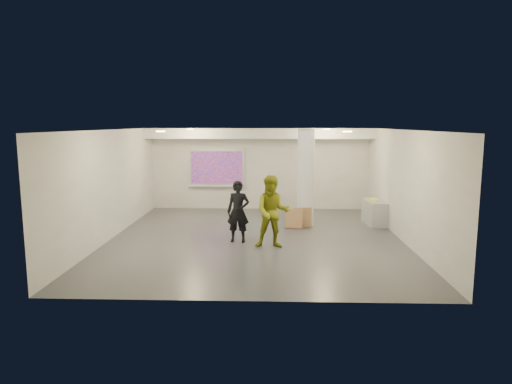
{
  "coord_description": "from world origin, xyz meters",
  "views": [
    {
      "loc": [
        0.43,
        -12.31,
        3.18
      ],
      "look_at": [
        0.0,
        0.4,
        1.25
      ],
      "focal_mm": 32.0,
      "sensor_mm": 36.0,
      "label": 1
    }
  ],
  "objects_px": {
    "man": "(272,212)",
    "column": "(306,178)",
    "projection_screen": "(217,168)",
    "credenza": "(375,212)",
    "woman": "(238,212)"
  },
  "relations": [
    {
      "from": "projection_screen",
      "to": "credenza",
      "type": "relative_size",
      "value": 1.63
    },
    {
      "from": "column",
      "to": "credenza",
      "type": "bearing_deg",
      "value": 5.33
    },
    {
      "from": "column",
      "to": "woman",
      "type": "distance_m",
      "value": 2.98
    },
    {
      "from": "column",
      "to": "woman",
      "type": "relative_size",
      "value": 1.81
    },
    {
      "from": "woman",
      "to": "credenza",
      "type": "bearing_deg",
      "value": 35.94
    },
    {
      "from": "projection_screen",
      "to": "credenza",
      "type": "distance_m",
      "value": 5.97
    },
    {
      "from": "credenza",
      "to": "man",
      "type": "xyz_separation_m",
      "value": [
        -3.26,
        -2.88,
        0.56
      ]
    },
    {
      "from": "projection_screen",
      "to": "credenza",
      "type": "bearing_deg",
      "value": -24.69
    },
    {
      "from": "woman",
      "to": "man",
      "type": "height_order",
      "value": "man"
    },
    {
      "from": "man",
      "to": "column",
      "type": "bearing_deg",
      "value": 68.91
    },
    {
      "from": "projection_screen",
      "to": "man",
      "type": "distance_m",
      "value": 5.75
    },
    {
      "from": "credenza",
      "to": "woman",
      "type": "distance_m",
      "value": 4.81
    },
    {
      "from": "column",
      "to": "man",
      "type": "height_order",
      "value": "column"
    },
    {
      "from": "credenza",
      "to": "column",
      "type": "bearing_deg",
      "value": -177.48
    },
    {
      "from": "woman",
      "to": "column",
      "type": "bearing_deg",
      "value": 54.22
    }
  ]
}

